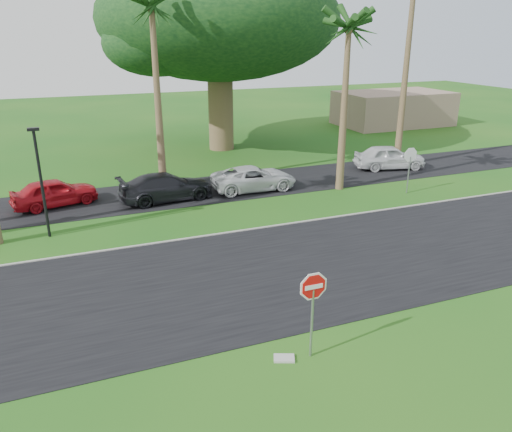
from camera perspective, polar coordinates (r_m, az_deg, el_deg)
The scene contains 16 objects.
ground at distance 16.12m, azimuth -0.36°, elevation -10.21°, with size 120.00×120.00×0.00m, color #134E13.
road at distance 17.76m, azimuth -2.70°, elevation -7.12°, with size 120.00×8.00×0.02m, color black.
parking_strip at distance 27.20m, azimuth -9.89°, elevation 2.52°, with size 120.00×5.00×0.02m, color black.
curb at distance 21.28m, azimuth -6.24°, elevation -2.35°, with size 120.00×0.12×0.06m, color gray.
stop_sign_near at distance 13.05m, azimuth 6.52°, elevation -9.26°, with size 1.05×0.07×2.62m.
stop_sign_far at distance 27.73m, azimuth 17.19°, elevation 6.04°, with size 1.05×0.07×2.62m.
palm_center at distance 27.43m, azimuth -11.83°, elevation 21.98°, with size 5.00×5.00×10.50m.
palm_right_near at distance 26.88m, azimuth 10.55°, elevation 20.02°, with size 5.00×5.00×9.50m.
canopy_tree at distance 36.65m, azimuth -4.30°, elevation 21.47°, with size 16.50×16.50×13.12m.
streetlight_right at distance 22.18m, azimuth -23.41°, elevation 4.18°, with size 0.45×0.25×4.64m.
building_far at distance 49.01m, azimuth 15.39°, elevation 11.78°, with size 10.00×6.00×3.00m, color gray.
car_red at distance 26.67m, azimuth -22.03°, elevation 2.49°, with size 1.64×4.07×1.39m, color #A70D17.
car_dark at distance 26.00m, azimuth -10.22°, elevation 3.26°, with size 1.96×4.81×1.40m, color black.
car_minivan at distance 27.33m, azimuth -0.24°, elevation 4.31°, with size 2.14×4.65×1.29m, color silver.
car_pickup at distance 32.75m, azimuth 15.02°, elevation 6.50°, with size 1.77×4.39×1.50m, color silver.
utility_slab at distance 13.81m, azimuth 3.23°, elevation -15.93°, with size 0.55×0.35×0.06m, color #A1A29A.
Camera 1 is at (-4.98, -12.96, 8.19)m, focal length 35.00 mm.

